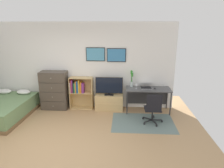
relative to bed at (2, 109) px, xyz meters
name	(u,v)px	position (x,y,z in m)	size (l,w,h in m)	color
ground_plane	(55,147)	(2.03, -1.39, -0.25)	(7.20, 7.20, 0.00)	tan
wall_back_with_posters	(78,66)	(2.04, 1.03, 1.10)	(6.12, 0.09, 2.70)	white
area_rug	(143,122)	(4.06, -0.11, -0.25)	(1.70, 1.20, 0.01)	slate
bed	(2,109)	(0.00, 0.00, 0.00)	(1.51, 1.99, 0.62)	brown
dresser	(54,90)	(1.32, 0.76, 0.35)	(0.82, 0.46, 1.21)	#4C4238
bookshelf	(80,90)	(2.12, 0.82, 0.35)	(0.73, 0.30, 1.02)	tan
tv_stand	(109,102)	(3.07, 0.78, -0.01)	(0.87, 0.41, 0.49)	tan
television	(109,86)	(3.07, 0.75, 0.52)	(0.84, 0.16, 0.57)	black
desk	(148,92)	(4.26, 0.76, 0.35)	(1.33, 0.58, 0.74)	#4C4C4F
office_chair	(153,108)	(4.32, -0.14, 0.21)	(0.56, 0.58, 0.86)	#232326
laptop	(146,86)	(4.20, 0.79, 0.55)	(0.37, 0.39, 0.16)	#B7B7BC
computer_mouse	(155,88)	(4.46, 0.67, 0.50)	(0.06, 0.10, 0.03)	#262628
bamboo_vase	(132,78)	(3.76, 0.88, 0.76)	(0.09, 0.11, 0.52)	silver
wine_glass	(136,84)	(3.90, 0.66, 0.62)	(0.07, 0.07, 0.18)	silver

